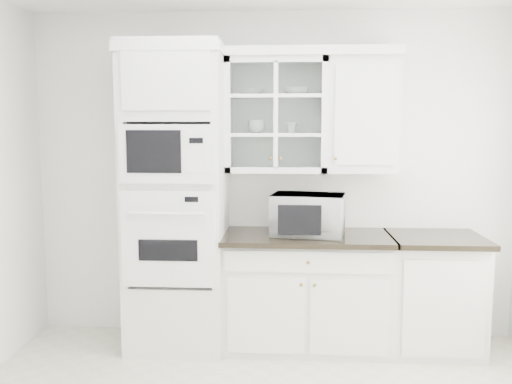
{
  "coord_description": "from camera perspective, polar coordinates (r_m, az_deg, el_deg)",
  "views": [
    {
      "loc": [
        0.13,
        -2.78,
        1.77
      ],
      "look_at": [
        -0.1,
        1.05,
        1.3
      ],
      "focal_mm": 38.0,
      "sensor_mm": 36.0,
      "label": 1
    }
  ],
  "objects": [
    {
      "name": "room_shell",
      "position": [
        3.21,
        1.12,
        7.16
      ],
      "size": [
        4.0,
        3.5,
        2.7
      ],
      "color": "white",
      "rests_on": "ground"
    },
    {
      "name": "oven_column",
      "position": [
        4.32,
        -8.33,
        -0.67
      ],
      "size": [
        0.76,
        0.68,
        2.4
      ],
      "color": "silver",
      "rests_on": "ground"
    },
    {
      "name": "base_cabinet_run",
      "position": [
        4.43,
        5.31,
        -10.23
      ],
      "size": [
        1.32,
        0.67,
        0.92
      ],
      "color": "silver",
      "rests_on": "ground"
    },
    {
      "name": "extra_base_cabinet",
      "position": [
        4.57,
        18.15,
        -9.99
      ],
      "size": [
        0.72,
        0.67,
        0.92
      ],
      "color": "silver",
      "rests_on": "ground"
    },
    {
      "name": "upper_cabinet_glass",
      "position": [
        4.36,
        2.15,
        8.03
      ],
      "size": [
        0.8,
        0.33,
        0.9
      ],
      "color": "silver",
      "rests_on": "room_shell"
    },
    {
      "name": "upper_cabinet_solid",
      "position": [
        4.4,
        11.06,
        7.9
      ],
      "size": [
        0.55,
        0.33,
        0.9
      ],
      "primitive_type": "cube",
      "color": "silver",
      "rests_on": "room_shell"
    },
    {
      "name": "crown_molding",
      "position": [
        4.38,
        0.75,
        14.4
      ],
      "size": [
        2.14,
        0.38,
        0.07
      ],
      "primitive_type": "cube",
      "color": "white",
      "rests_on": "room_shell"
    },
    {
      "name": "countertop_microwave",
      "position": [
        4.27,
        5.54,
        -2.34
      ],
      "size": [
        0.62,
        0.54,
        0.32
      ],
      "primitive_type": "imported",
      "rotation": [
        0.0,
        0.0,
        2.98
      ],
      "color": "white",
      "rests_on": "base_cabinet_run"
    },
    {
      "name": "bowl_a",
      "position": [
        4.38,
        -0.63,
        10.47
      ],
      "size": [
        0.26,
        0.26,
        0.05
      ],
      "primitive_type": "imported",
      "rotation": [
        0.0,
        0.0,
        -0.29
      ],
      "color": "white",
      "rests_on": "upper_cabinet_glass"
    },
    {
      "name": "bowl_b",
      "position": [
        4.39,
        4.29,
        10.5
      ],
      "size": [
        0.24,
        0.24,
        0.06
      ],
      "primitive_type": "imported",
      "rotation": [
        0.0,
        0.0,
        -0.29
      ],
      "color": "white",
      "rests_on": "upper_cabinet_glass"
    },
    {
      "name": "cup_a",
      "position": [
        4.37,
        0.04,
        6.89
      ],
      "size": [
        0.13,
        0.13,
        0.11
      ],
      "primitive_type": "imported",
      "rotation": [
        0.0,
        0.0,
        -0.01
      ],
      "color": "white",
      "rests_on": "upper_cabinet_glass"
    },
    {
      "name": "cup_b",
      "position": [
        4.36,
        3.76,
        6.76
      ],
      "size": [
        0.1,
        0.1,
        0.09
      ],
      "primitive_type": "imported",
      "rotation": [
        0.0,
        0.0,
        -0.07
      ],
      "color": "white",
      "rests_on": "upper_cabinet_glass"
    }
  ]
}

